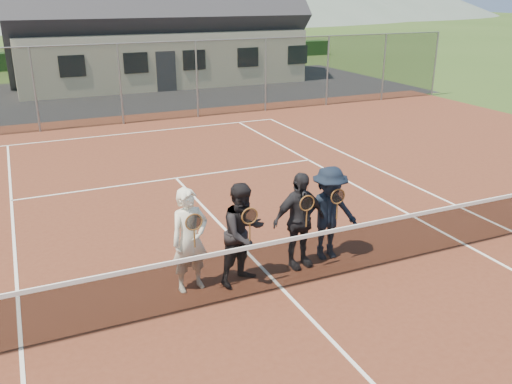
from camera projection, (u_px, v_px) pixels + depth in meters
ground at (97, 96)px, 26.32m from camera, size 220.00×220.00×0.00m
court_surface at (282, 290)px, 9.20m from camera, size 30.00×30.00×0.02m
tarmac_carpark at (8, 103)px, 24.78m from camera, size 40.00×12.00×0.01m
hedge_row at (68, 59)px, 36.39m from camera, size 40.00×1.20×1.10m
court_markings at (282, 289)px, 9.19m from camera, size 11.03×23.83×0.01m
tennis_net at (283, 262)px, 9.01m from camera, size 11.68×0.08×1.10m
perimeter_fence at (120, 84)px, 20.22m from camera, size 30.07×0.07×3.02m
clubhouse at (153, 7)px, 29.89m from camera, size 15.60×8.20×7.70m
player_a at (190, 240)px, 8.92m from camera, size 0.72×0.55×1.80m
player_b at (243, 234)px, 9.16m from camera, size 1.05×0.94×1.80m
player_c at (299, 220)px, 9.69m from camera, size 1.09×0.55×1.80m
player_d at (329, 213)px, 10.00m from camera, size 1.21×0.76×1.80m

